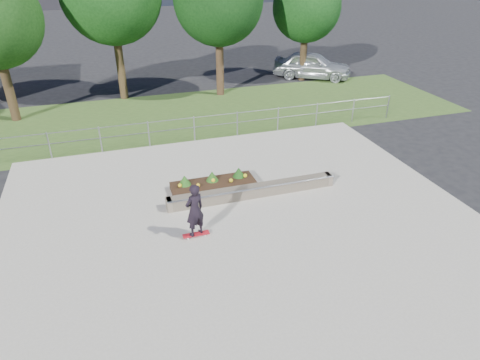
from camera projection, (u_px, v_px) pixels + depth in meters
name	position (u px, v px, depth m)	size (l,w,h in m)	color
ground	(249.00, 235.00, 12.95)	(120.00, 120.00, 0.00)	black
grass_verge	(180.00, 116.00, 22.15)	(30.00, 8.00, 0.02)	#355120
concrete_slab	(249.00, 234.00, 12.93)	(15.00, 15.00, 0.06)	#A19B8F
fence	(194.00, 126.00, 18.86)	(20.06, 0.06, 1.20)	#92959A
tree_mid_right	(218.00, 0.00, 22.99)	(4.90, 4.90, 7.70)	#372316
tree_far_right	(307.00, 8.00, 26.22)	(4.20, 4.20, 6.60)	#302113
grind_ledge	(253.00, 191.00, 14.78)	(6.00, 0.44, 0.43)	brown
planter_bed	(214.00, 185.00, 15.23)	(3.00, 1.20, 0.61)	black
skateboarder	(195.00, 210.00, 12.37)	(0.80, 0.60, 1.76)	white
parked_car	(312.00, 65.00, 28.34)	(2.03, 5.04, 1.72)	#B6BBC1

